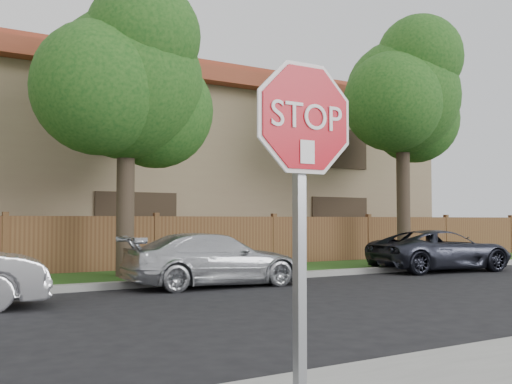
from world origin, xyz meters
TOP-DOWN VIEW (x-y plane):
  - far_curb at (0.00, 8.15)m, footprint 70.00×0.30m
  - grass_strip at (0.00, 9.80)m, footprint 70.00×3.00m
  - fence at (0.00, 11.40)m, footprint 70.00×0.12m
  - tree_mid at (2.52, 9.57)m, footprint 4.80×3.90m
  - tree_right at (12.02, 9.57)m, footprint 4.80×3.90m
  - stop_sign at (-0.21, -1.48)m, footprint 1.01×0.13m
  - sedan_right at (3.80, 7.47)m, footprint 4.21×1.90m
  - sedan_far_right at (11.36, 7.60)m, footprint 4.54×2.57m

SIDE VIEW (x-z plane):
  - grass_strip at x=0.00m, z-range 0.00..0.12m
  - far_curb at x=0.00m, z-range 0.00..0.15m
  - sedan_far_right at x=11.36m, z-range 0.00..1.20m
  - sedan_right at x=3.80m, z-range 0.00..1.20m
  - fence at x=0.00m, z-range 0.00..1.60m
  - stop_sign at x=-0.21m, z-range 0.55..3.11m
  - tree_mid at x=2.52m, z-range 1.20..8.55m
  - tree_right at x=12.02m, z-range 1.47..9.67m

